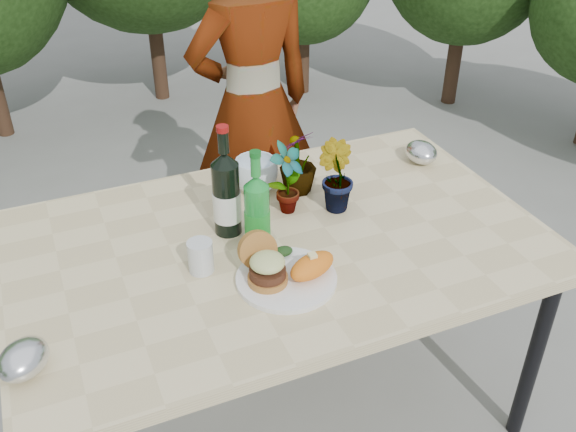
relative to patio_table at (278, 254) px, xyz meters
name	(u,v)px	position (x,y,z in m)	size (l,w,h in m)	color
ground	(279,405)	(0.00, 0.00, -0.69)	(80.00, 80.00, 0.00)	slate
patio_table	(278,254)	(0.00, 0.00, 0.00)	(1.60, 1.00, 0.75)	beige
dinner_plate	(286,279)	(-0.05, -0.20, 0.06)	(0.28, 0.28, 0.01)	white
burger_stack	(265,264)	(-0.11, -0.18, 0.12)	(0.11, 0.16, 0.11)	#B7722D
sweet_potato	(312,266)	(0.01, -0.22, 0.10)	(0.15, 0.08, 0.06)	orange
grilled_veg	(279,253)	(-0.04, -0.10, 0.09)	(0.08, 0.05, 0.03)	olive
wine_bottle	(226,195)	(-0.12, 0.10, 0.19)	(0.09, 0.09, 0.35)	black
sparkling_water	(257,213)	(-0.07, -0.01, 0.17)	(0.08, 0.08, 0.31)	#18852C
plastic_cup	(201,256)	(-0.26, -0.06, 0.10)	(0.07, 0.07, 0.10)	silver
seedling_left	(287,179)	(0.09, 0.13, 0.18)	(0.13, 0.09, 0.24)	#22501B
seedling_mid	(335,177)	(0.24, 0.09, 0.17)	(0.13, 0.10, 0.23)	#27531C
seedling_right	(298,162)	(0.17, 0.23, 0.17)	(0.12, 0.12, 0.22)	#25541C
blue_bowl	(256,175)	(0.04, 0.29, 0.12)	(0.15, 0.15, 0.12)	white
foil_packet_left	(23,359)	(-0.74, -0.27, 0.10)	(0.13, 0.11, 0.08)	silver
foil_packet_right	(421,152)	(0.66, 0.25, 0.10)	(0.13, 0.11, 0.08)	silver
person	(253,105)	(0.26, 0.91, 0.08)	(0.56, 0.37, 1.55)	#A77853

